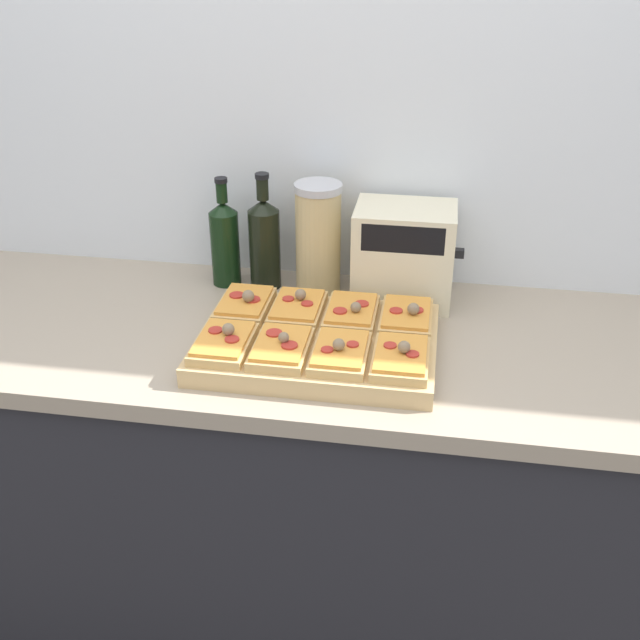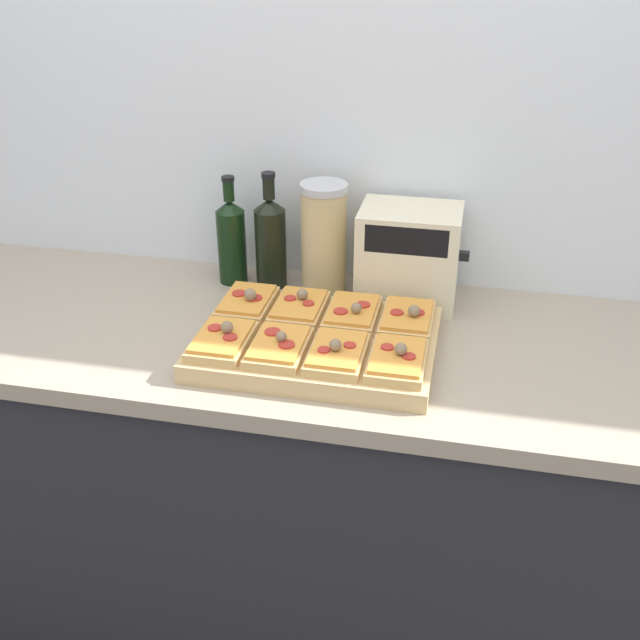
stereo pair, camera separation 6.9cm
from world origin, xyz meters
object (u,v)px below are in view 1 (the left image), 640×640
(olive_oil_bottle, at_px, (225,241))
(wine_bottle, at_px, (264,241))
(cutting_board, at_px, (318,343))
(grain_jar_tall, at_px, (318,238))
(toaster_oven, at_px, (404,254))

(olive_oil_bottle, xyz_separation_m, wine_bottle, (0.10, 0.00, 0.01))
(cutting_board, relative_size, olive_oil_bottle, 1.82)
(wine_bottle, bearing_deg, olive_oil_bottle, -180.00)
(grain_jar_tall, bearing_deg, olive_oil_bottle, -180.00)
(wine_bottle, bearing_deg, toaster_oven, -2.57)
(cutting_board, bearing_deg, toaster_oven, 60.84)
(cutting_board, bearing_deg, wine_bottle, 121.36)
(cutting_board, xyz_separation_m, wine_bottle, (-0.19, 0.30, 0.10))
(cutting_board, relative_size, toaster_oven, 1.94)
(grain_jar_tall, bearing_deg, cutting_board, -80.68)
(cutting_board, height_order, wine_bottle, wine_bottle)
(cutting_board, bearing_deg, grain_jar_tall, 99.32)
(wine_bottle, xyz_separation_m, grain_jar_tall, (0.14, -0.00, 0.02))
(olive_oil_bottle, bearing_deg, grain_jar_tall, 0.00)
(cutting_board, distance_m, olive_oil_bottle, 0.43)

